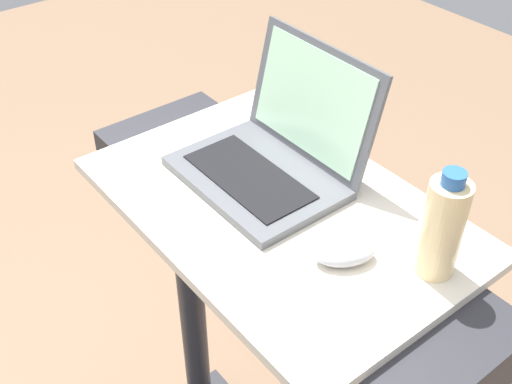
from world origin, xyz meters
TOP-DOWN VIEW (x-y plane):
  - desk_board at (0.00, 0.70)m, footprint 0.70×0.46m
  - laptop at (-0.08, 0.75)m, footprint 0.31×0.27m
  - computer_mouse at (0.18, 0.69)m, footprint 0.10×0.12m
  - water_bottle at (0.28, 0.79)m, footprint 0.06×0.06m

SIDE VIEW (x-z plane):
  - desk_board at x=0.00m, z-range 1.12..1.14m
  - computer_mouse at x=0.18m, z-range 1.14..1.18m
  - laptop at x=-0.08m, z-range 1.08..1.31m
  - water_bottle at x=0.28m, z-range 1.14..1.33m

